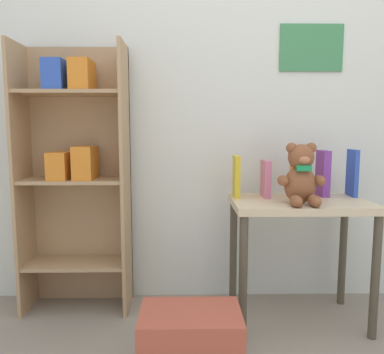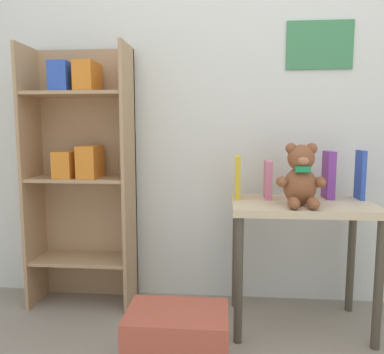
{
  "view_description": "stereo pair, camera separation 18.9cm",
  "coord_description": "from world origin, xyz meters",
  "px_view_note": "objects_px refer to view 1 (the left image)",
  "views": [
    {
      "loc": [
        -0.33,
        -0.62,
        0.97
      ],
      "look_at": [
        -0.3,
        1.26,
        0.74
      ],
      "focal_mm": 35.0,
      "sensor_mm": 36.0,
      "label": 1
    },
    {
      "loc": [
        -0.14,
        -0.61,
        0.97
      ],
      "look_at": [
        -0.3,
        1.26,
        0.74
      ],
      "focal_mm": 35.0,
      "sensor_mm": 36.0,
      "label": 2
    }
  ],
  "objects_px": {
    "teddy_bear": "(301,176)",
    "book_standing_orange": "(295,172)",
    "book_standing_purple": "(323,173)",
    "book_standing_pink": "(266,179)",
    "book_standing_blue": "(352,173)",
    "book_standing_yellow": "(236,176)",
    "display_table": "(299,220)",
    "storage_bin": "(191,346)",
    "bookshelf_side": "(76,165)"
  },
  "relations": [
    {
      "from": "book_standing_yellow",
      "to": "book_standing_orange",
      "type": "distance_m",
      "value": 0.31
    },
    {
      "from": "book_standing_pink",
      "to": "book_standing_blue",
      "type": "distance_m",
      "value": 0.46
    },
    {
      "from": "bookshelf_side",
      "to": "book_standing_blue",
      "type": "height_order",
      "value": "bookshelf_side"
    },
    {
      "from": "display_table",
      "to": "book_standing_blue",
      "type": "bearing_deg",
      "value": 20.42
    },
    {
      "from": "book_standing_blue",
      "to": "storage_bin",
      "type": "distance_m",
      "value": 1.2
    },
    {
      "from": "bookshelf_side",
      "to": "book_standing_orange",
      "type": "relative_size",
      "value": 5.39
    },
    {
      "from": "book_standing_orange",
      "to": "book_standing_blue",
      "type": "xyz_separation_m",
      "value": [
        0.31,
        0.01,
        -0.01
      ]
    },
    {
      "from": "teddy_bear",
      "to": "book_standing_orange",
      "type": "relative_size",
      "value": 1.09
    },
    {
      "from": "book_standing_yellow",
      "to": "book_standing_blue",
      "type": "relative_size",
      "value": 0.88
    },
    {
      "from": "display_table",
      "to": "storage_bin",
      "type": "xyz_separation_m",
      "value": [
        -0.55,
        -0.46,
        -0.39
      ]
    },
    {
      "from": "display_table",
      "to": "book_standing_pink",
      "type": "bearing_deg",
      "value": 147.16
    },
    {
      "from": "book_standing_purple",
      "to": "storage_bin",
      "type": "bearing_deg",
      "value": -141.07
    },
    {
      "from": "display_table",
      "to": "book_standing_yellow",
      "type": "height_order",
      "value": "book_standing_yellow"
    },
    {
      "from": "book_standing_orange",
      "to": "bookshelf_side",
      "type": "bearing_deg",
      "value": 174.42
    },
    {
      "from": "book_standing_orange",
      "to": "storage_bin",
      "type": "xyz_separation_m",
      "value": [
        -0.55,
        -0.57,
        -0.62
      ]
    },
    {
      "from": "storage_bin",
      "to": "teddy_bear",
      "type": "bearing_deg",
      "value": 35.34
    },
    {
      "from": "bookshelf_side",
      "to": "book_standing_yellow",
      "type": "xyz_separation_m",
      "value": [
        0.86,
        -0.09,
        -0.05
      ]
    },
    {
      "from": "display_table",
      "to": "storage_bin",
      "type": "distance_m",
      "value": 0.82
    },
    {
      "from": "book_standing_orange",
      "to": "book_standing_blue",
      "type": "bearing_deg",
      "value": 0.2
    },
    {
      "from": "book_standing_orange",
      "to": "book_standing_blue",
      "type": "relative_size",
      "value": 1.07
    },
    {
      "from": "bookshelf_side",
      "to": "storage_bin",
      "type": "relative_size",
      "value": 3.62
    },
    {
      "from": "teddy_bear",
      "to": "book_standing_purple",
      "type": "xyz_separation_m",
      "value": [
        0.18,
        0.21,
        -0.01
      ]
    },
    {
      "from": "bookshelf_side",
      "to": "display_table",
      "type": "xyz_separation_m",
      "value": [
        1.16,
        -0.19,
        -0.26
      ]
    },
    {
      "from": "book_standing_pink",
      "to": "book_standing_orange",
      "type": "bearing_deg",
      "value": 3.81
    },
    {
      "from": "teddy_bear",
      "to": "storage_bin",
      "type": "bearing_deg",
      "value": -144.66
    },
    {
      "from": "bookshelf_side",
      "to": "book_standing_pink",
      "type": "bearing_deg",
      "value": -5.07
    },
    {
      "from": "book_standing_orange",
      "to": "storage_bin",
      "type": "bearing_deg",
      "value": -135.72
    },
    {
      "from": "display_table",
      "to": "teddy_bear",
      "type": "bearing_deg",
      "value": -107.1
    },
    {
      "from": "teddy_bear",
      "to": "book_standing_orange",
      "type": "bearing_deg",
      "value": 81.93
    },
    {
      "from": "display_table",
      "to": "book_standing_yellow",
      "type": "xyz_separation_m",
      "value": [
        -0.31,
        0.1,
        0.21
      ]
    },
    {
      "from": "teddy_bear",
      "to": "storage_bin",
      "type": "distance_m",
      "value": 0.89
    },
    {
      "from": "display_table",
      "to": "book_standing_pink",
      "type": "xyz_separation_m",
      "value": [
        -0.15,
        0.1,
        0.2
      ]
    },
    {
      "from": "book_standing_pink",
      "to": "storage_bin",
      "type": "bearing_deg",
      "value": -123.92
    },
    {
      "from": "bookshelf_side",
      "to": "book_standing_orange",
      "type": "xyz_separation_m",
      "value": [
        1.16,
        -0.08,
        -0.03
      ]
    },
    {
      "from": "display_table",
      "to": "book_standing_orange",
      "type": "height_order",
      "value": "book_standing_orange"
    },
    {
      "from": "teddy_bear",
      "to": "book_standing_pink",
      "type": "distance_m",
      "value": 0.23
    },
    {
      "from": "bookshelf_side",
      "to": "teddy_bear",
      "type": "bearing_deg",
      "value": -13.8
    },
    {
      "from": "book_standing_blue",
      "to": "storage_bin",
      "type": "xyz_separation_m",
      "value": [
        -0.86,
        -0.58,
        -0.61
      ]
    },
    {
      "from": "bookshelf_side",
      "to": "book_standing_blue",
      "type": "relative_size",
      "value": 5.77
    },
    {
      "from": "display_table",
      "to": "book_standing_pink",
      "type": "height_order",
      "value": "book_standing_pink"
    },
    {
      "from": "book_standing_pink",
      "to": "book_standing_yellow",
      "type": "bearing_deg",
      "value": -179.04
    },
    {
      "from": "display_table",
      "to": "teddy_bear",
      "type": "relative_size",
      "value": 2.33
    },
    {
      "from": "bookshelf_side",
      "to": "display_table",
      "type": "distance_m",
      "value": 1.21
    },
    {
      "from": "teddy_bear",
      "to": "book_standing_pink",
      "type": "xyz_separation_m",
      "value": [
        -0.13,
        0.19,
        -0.04
      ]
    },
    {
      "from": "display_table",
      "to": "bookshelf_side",
      "type": "bearing_deg",
      "value": 170.79
    },
    {
      "from": "book_standing_purple",
      "to": "storage_bin",
      "type": "height_order",
      "value": "book_standing_purple"
    },
    {
      "from": "teddy_bear",
      "to": "book_standing_purple",
      "type": "distance_m",
      "value": 0.28
    },
    {
      "from": "display_table",
      "to": "book_standing_yellow",
      "type": "bearing_deg",
      "value": 161.88
    },
    {
      "from": "teddy_bear",
      "to": "book_standing_purple",
      "type": "relative_size",
      "value": 1.2
    },
    {
      "from": "display_table",
      "to": "book_standing_blue",
      "type": "xyz_separation_m",
      "value": [
        0.31,
        0.11,
        0.23
      ]
    }
  ]
}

